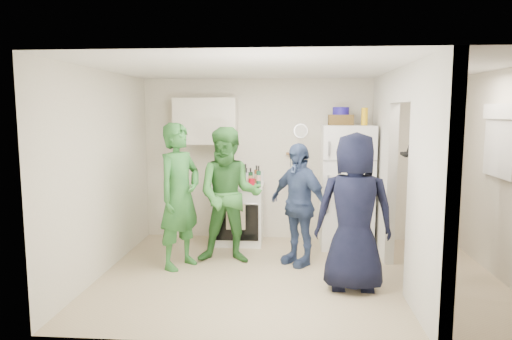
% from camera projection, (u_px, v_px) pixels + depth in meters
% --- Properties ---
extents(floor, '(4.80, 4.80, 0.00)m').
position_uv_depth(floor, '(298.00, 276.00, 5.58)').
color(floor, tan).
rests_on(floor, ground).
extents(wall_back, '(4.80, 0.00, 4.80)m').
position_uv_depth(wall_back, '(297.00, 160.00, 7.10)').
color(wall_back, silver).
rests_on(wall_back, floor).
extents(wall_front, '(4.80, 0.00, 4.80)m').
position_uv_depth(wall_front, '(302.00, 203.00, 3.74)').
color(wall_front, silver).
rests_on(wall_front, floor).
extents(wall_left, '(0.00, 3.40, 3.40)m').
position_uv_depth(wall_left, '(103.00, 173.00, 5.60)').
color(wall_left, silver).
rests_on(wall_left, floor).
extents(wall_right, '(0.00, 3.40, 3.40)m').
position_uv_depth(wall_right, '(508.00, 177.00, 5.23)').
color(wall_right, silver).
rests_on(wall_right, floor).
extents(ceiling, '(4.80, 4.80, 0.00)m').
position_uv_depth(ceiling, '(300.00, 68.00, 5.26)').
color(ceiling, white).
rests_on(ceiling, wall_back).
extents(partition_pier_back, '(0.12, 1.20, 2.50)m').
position_uv_depth(partition_pier_back, '(383.00, 165.00, 6.41)').
color(partition_pier_back, silver).
rests_on(partition_pier_back, floor).
extents(partition_pier_front, '(0.12, 1.20, 2.50)m').
position_uv_depth(partition_pier_front, '(430.00, 192.00, 4.24)').
color(partition_pier_front, silver).
rests_on(partition_pier_front, floor).
extents(partition_header, '(0.12, 1.00, 0.40)m').
position_uv_depth(partition_header, '(406.00, 85.00, 5.19)').
color(partition_header, silver).
rests_on(partition_header, partition_pier_back).
extents(stove, '(0.76, 0.63, 0.90)m').
position_uv_depth(stove, '(238.00, 214.00, 6.94)').
color(stove, white).
rests_on(stove, floor).
extents(upper_cabinet, '(0.95, 0.34, 0.70)m').
position_uv_depth(upper_cabinet, '(206.00, 121.00, 6.95)').
color(upper_cabinet, silver).
rests_on(upper_cabinet, wall_back).
extents(fridge, '(0.74, 0.72, 1.80)m').
position_uv_depth(fridge, '(346.00, 186.00, 6.73)').
color(fridge, white).
rests_on(fridge, floor).
extents(wicker_basket, '(0.35, 0.25, 0.15)m').
position_uv_depth(wicker_basket, '(341.00, 120.00, 6.67)').
color(wicker_basket, brown).
rests_on(wicker_basket, fridge).
extents(blue_bowl, '(0.24, 0.24, 0.11)m').
position_uv_depth(blue_bowl, '(341.00, 111.00, 6.65)').
color(blue_bowl, '#1E148E').
rests_on(blue_bowl, wicker_basket).
extents(yellow_cup_stack_top, '(0.09, 0.09, 0.25)m').
position_uv_depth(yellow_cup_stack_top, '(365.00, 117.00, 6.49)').
color(yellow_cup_stack_top, yellow).
rests_on(yellow_cup_stack_top, fridge).
extents(wall_clock, '(0.22, 0.02, 0.22)m').
position_uv_depth(wall_clock, '(301.00, 131.00, 7.02)').
color(wall_clock, white).
rests_on(wall_clock, wall_back).
extents(spice_shelf, '(0.35, 0.08, 0.03)m').
position_uv_depth(spice_shelf, '(297.00, 154.00, 7.04)').
color(spice_shelf, olive).
rests_on(spice_shelf, wall_back).
extents(nook_window, '(0.03, 0.70, 0.80)m').
position_uv_depth(nook_window, '(501.00, 141.00, 5.38)').
color(nook_window, black).
rests_on(nook_window, wall_right).
extents(nook_window_frame, '(0.04, 0.76, 0.86)m').
position_uv_depth(nook_window_frame, '(500.00, 141.00, 5.38)').
color(nook_window_frame, white).
rests_on(nook_window_frame, wall_right).
extents(nook_valance, '(0.04, 0.82, 0.18)m').
position_uv_depth(nook_valance, '(500.00, 111.00, 5.34)').
color(nook_valance, white).
rests_on(nook_valance, wall_right).
extents(yellow_cup_stack_stove, '(0.09, 0.09, 0.25)m').
position_uv_depth(yellow_cup_stack_stove, '(228.00, 178.00, 6.66)').
color(yellow_cup_stack_stove, gold).
rests_on(yellow_cup_stack_stove, stove).
extents(red_cup, '(0.09, 0.09, 0.12)m').
position_uv_depth(red_cup, '(252.00, 183.00, 6.66)').
color(red_cup, red).
rests_on(red_cup, stove).
extents(person_green_left, '(0.72, 0.81, 1.86)m').
position_uv_depth(person_green_left, '(180.00, 196.00, 5.80)').
color(person_green_left, '#317830').
rests_on(person_green_left, floor).
extents(person_green_center, '(0.89, 0.70, 1.80)m').
position_uv_depth(person_green_center, '(229.00, 196.00, 6.00)').
color(person_green_center, '#387935').
rests_on(person_green_center, floor).
extents(person_denim, '(0.95, 0.93, 1.60)m').
position_uv_depth(person_denim, '(298.00, 204.00, 5.94)').
color(person_denim, '#384C7B').
rests_on(person_denim, floor).
extents(person_navy, '(0.88, 0.58, 1.78)m').
position_uv_depth(person_navy, '(354.00, 212.00, 5.05)').
color(person_navy, black).
rests_on(person_navy, floor).
extents(person_nook, '(1.01, 1.26, 1.71)m').
position_uv_depth(person_nook, '(425.00, 207.00, 5.46)').
color(person_nook, black).
rests_on(person_nook, floor).
extents(bottle_a, '(0.06, 0.06, 0.30)m').
position_uv_depth(bottle_a, '(220.00, 173.00, 6.99)').
color(bottle_a, maroon).
rests_on(bottle_a, stove).
extents(bottle_b, '(0.07, 0.07, 0.29)m').
position_uv_depth(bottle_b, '(226.00, 176.00, 6.78)').
color(bottle_b, '#194D26').
rests_on(bottle_b, stove).
extents(bottle_c, '(0.08, 0.08, 0.26)m').
position_uv_depth(bottle_c, '(234.00, 174.00, 7.03)').
color(bottle_c, '#B0BABF').
rests_on(bottle_c, stove).
extents(bottle_d, '(0.06, 0.06, 0.26)m').
position_uv_depth(bottle_d, '(239.00, 176.00, 6.81)').
color(bottle_d, brown).
rests_on(bottle_d, stove).
extents(bottle_e, '(0.07, 0.07, 0.29)m').
position_uv_depth(bottle_e, '(245.00, 173.00, 7.06)').
color(bottle_e, silver).
rests_on(bottle_e, stove).
extents(bottle_f, '(0.07, 0.07, 0.25)m').
position_uv_depth(bottle_f, '(251.00, 176.00, 6.89)').
color(bottle_f, '#14391F').
rests_on(bottle_f, stove).
extents(bottle_g, '(0.07, 0.07, 0.27)m').
position_uv_depth(bottle_g, '(256.00, 174.00, 7.00)').
color(bottle_g, brown).
rests_on(bottle_g, stove).
extents(bottle_h, '(0.07, 0.07, 0.25)m').
position_uv_depth(bottle_h, '(218.00, 177.00, 6.79)').
color(bottle_h, silver).
rests_on(bottle_h, stove).
extents(bottle_i, '(0.07, 0.07, 0.29)m').
position_uv_depth(bottle_i, '(243.00, 174.00, 6.96)').
color(bottle_i, '#4E210D').
rests_on(bottle_i, stove).
extents(bottle_j, '(0.07, 0.07, 0.30)m').
position_uv_depth(bottle_j, '(259.00, 176.00, 6.74)').
color(bottle_j, '#1F5B3A').
rests_on(bottle_j, stove).
extents(bottle_k, '(0.08, 0.08, 0.30)m').
position_uv_depth(bottle_k, '(225.00, 174.00, 6.92)').
color(bottle_k, maroon).
rests_on(bottle_k, stove).
extents(bottle_l, '(0.06, 0.06, 0.27)m').
position_uv_depth(bottle_l, '(246.00, 177.00, 6.71)').
color(bottle_l, '#A6ADB6').
rests_on(bottle_l, stove).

